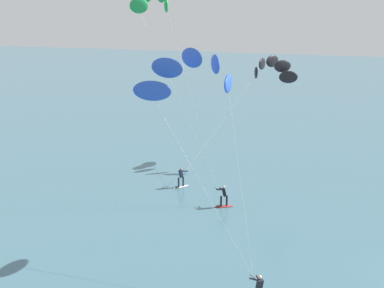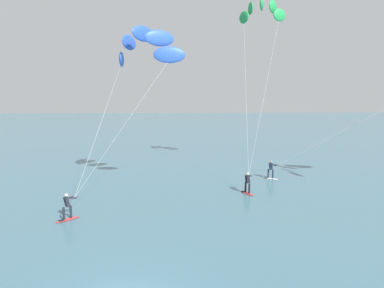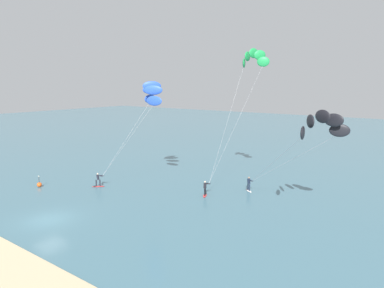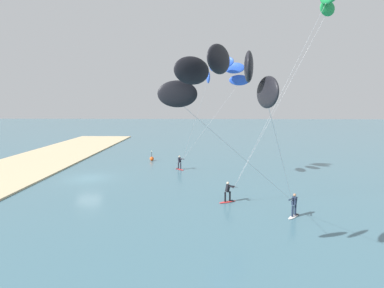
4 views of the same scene
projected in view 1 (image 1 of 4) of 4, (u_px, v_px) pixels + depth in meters
kitesurfer_nearshore at (194, 79)px, 29.29m from camera, size 8.09×8.30×12.44m
kitesurfer_mid_water at (157, 9)px, 39.26m from camera, size 4.98×8.19×16.10m
kitesurfer_far_out at (268, 72)px, 47.90m from camera, size 11.83×8.92×10.07m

